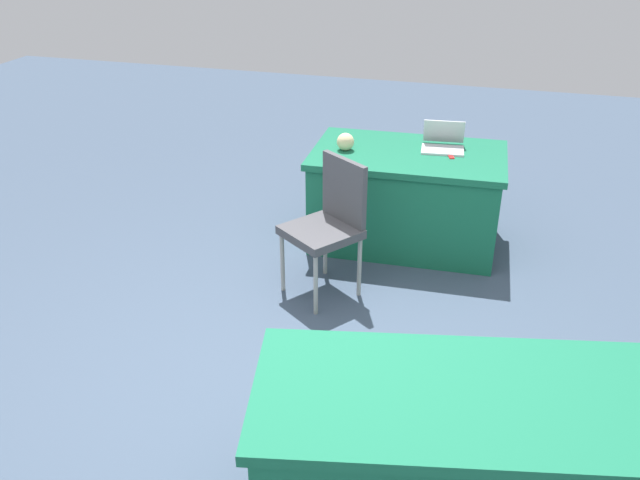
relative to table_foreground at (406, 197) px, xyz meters
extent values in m
plane|color=#3D4C60|center=(0.30, 2.08, -0.38)|extent=(14.40, 14.40, 0.00)
cube|color=#196647|center=(0.00, 0.00, 0.35)|extent=(1.50, 0.96, 0.05)
cube|color=#196647|center=(0.00, 0.00, -0.03)|extent=(1.44, 0.93, 0.70)
cube|color=#196647|center=(-0.75, 2.66, 0.35)|extent=(2.01, 1.15, 0.05)
cube|color=#196647|center=(-0.75, 2.66, -0.03)|extent=(1.93, 1.10, 0.70)
cylinder|color=#9E9993|center=(0.39, 1.22, -0.16)|extent=(0.03, 0.03, 0.45)
cylinder|color=#9E9993|center=(0.69, 1.00, -0.16)|extent=(0.03, 0.03, 0.45)
cylinder|color=#9E9993|center=(0.16, 0.92, -0.16)|extent=(0.03, 0.03, 0.45)
cylinder|color=#9E9993|center=(0.47, 0.69, -0.16)|extent=(0.03, 0.03, 0.45)
cube|color=#47474C|center=(0.43, 0.96, 0.10)|extent=(0.62, 0.62, 0.06)
cube|color=#47474C|center=(0.31, 0.80, 0.35)|extent=(0.36, 0.28, 0.45)
cube|color=silver|center=(-0.24, -0.10, 0.38)|extent=(0.34, 0.25, 0.02)
cube|color=#B7B7BC|center=(-0.23, -0.24, 0.48)|extent=(0.32, 0.11, 0.19)
sphere|color=beige|center=(0.48, 0.09, 0.44)|extent=(0.13, 0.13, 0.13)
cube|color=red|center=(-0.30, -0.02, 0.38)|extent=(0.09, 0.18, 0.01)
camera|label=1|loc=(-0.65, 4.78, 2.11)|focal=37.09mm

